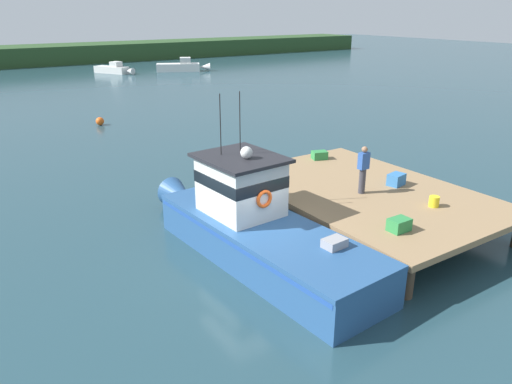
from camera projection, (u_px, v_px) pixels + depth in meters
ground_plane at (250, 257)px, 14.90m from camera, size 200.00×200.00×0.00m
dock at (366, 193)px, 17.01m from camera, size 6.00×9.00×1.20m
main_fishing_boat at (254, 225)px, 14.65m from camera, size 3.07×9.90×4.80m
crate_single_by_cleat at (399, 225)px, 13.77m from camera, size 0.60×0.44×0.36m
crate_stack_mid_dock at (320, 155)px, 20.35m from camera, size 0.71×0.61×0.33m
crate_stack_near_edge at (396, 180)px, 17.32m from camera, size 0.67×0.55×0.42m
bait_bucket at (434, 201)px, 15.46m from camera, size 0.32×0.32×0.34m
deckhand_by_the_boat at (363, 169)px, 16.35m from camera, size 0.36×0.22×1.63m
moored_boat_far_right at (182, 67)px, 58.65m from camera, size 6.24×3.85×1.61m
moored_boat_mid_harbor at (114, 69)px, 56.82m from camera, size 3.53×5.12×1.35m
mooring_buoy_channel_marker at (100, 121)px, 31.60m from camera, size 0.52×0.52×0.52m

